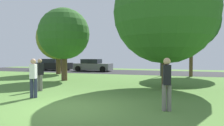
% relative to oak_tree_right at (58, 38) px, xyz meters
% --- Properties ---
extents(ground_plane, '(44.00, 44.00, 0.00)m').
position_rel_oak_tree_right_xyz_m(ground_plane, '(7.59, -11.55, -3.48)').
color(ground_plane, '#547F38').
extents(road_strip, '(44.00, 6.40, 0.01)m').
position_rel_oak_tree_right_xyz_m(road_strip, '(7.59, 4.45, -3.47)').
color(road_strip, '#28282B').
rests_on(road_strip, ground_plane).
extents(oak_tree_right, '(4.16, 4.16, 5.57)m').
position_rel_oak_tree_right_xyz_m(oak_tree_right, '(0.00, 0.00, 0.00)').
color(oak_tree_right, brown).
rests_on(oak_tree_right, ground_plane).
extents(birch_tree_lone, '(3.64, 3.64, 5.16)m').
position_rel_oak_tree_right_xyz_m(birch_tree_lone, '(3.37, -4.61, -0.16)').
color(birch_tree_lone, brown).
rests_on(birch_tree_lone, ground_plane).
extents(maple_tree_near, '(5.55, 5.55, 6.90)m').
position_rel_oak_tree_right_xyz_m(maple_tree_near, '(10.46, -6.19, 0.64)').
color(maple_tree_near, brown).
rests_on(maple_tree_near, ground_plane).
extents(maple_tree_far, '(4.65, 4.65, 7.03)m').
position_rel_oak_tree_right_xyz_m(maple_tree_far, '(12.18, 1.27, 1.22)').
color(maple_tree_far, brown).
rests_on(maple_tree_far, ground_plane).
extents(person_catcher, '(0.31, 0.37, 1.64)m').
position_rel_oak_tree_right_xyz_m(person_catcher, '(5.37, -10.48, -2.57)').
color(person_catcher, '#2D334C').
rests_on(person_catcher, ground_plane).
extents(person_bystander, '(0.30, 0.36, 1.62)m').
position_rel_oak_tree_right_xyz_m(person_bystander, '(4.51, -8.91, -2.59)').
color(person_bystander, slate).
rests_on(person_bystander, ground_plane).
extents(person_walking, '(0.30, 0.36, 1.70)m').
position_rel_oak_tree_right_xyz_m(person_walking, '(10.82, -10.96, -2.53)').
color(person_walking, slate).
rests_on(person_walking, ground_plane).
extents(parked_car_black, '(4.57, 2.09, 1.40)m').
position_rel_oak_tree_right_xyz_m(parked_car_black, '(-3.68, 4.48, -2.82)').
color(parked_car_black, black).
rests_on(parked_car_black, ground_plane).
extents(parked_car_grey, '(4.28, 1.99, 1.40)m').
position_rel_oak_tree_right_xyz_m(parked_car_grey, '(1.73, 4.47, -2.83)').
color(parked_car_grey, slate).
rests_on(parked_car_grey, ground_plane).
extents(street_lamp_post, '(0.14, 0.14, 4.50)m').
position_rel_oak_tree_right_xyz_m(street_lamp_post, '(9.72, 0.65, -1.23)').
color(street_lamp_post, '#2D2D33').
rests_on(street_lamp_post, ground_plane).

